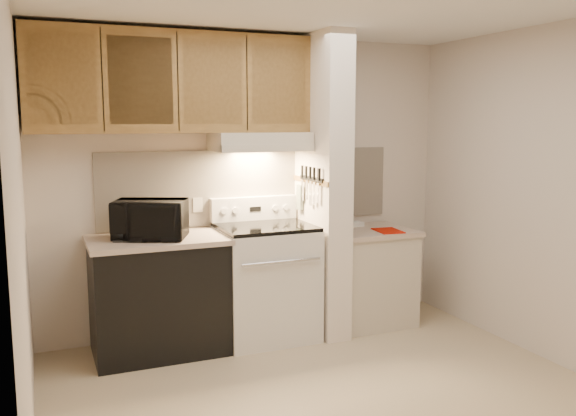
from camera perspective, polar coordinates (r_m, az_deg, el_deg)
floor at (r=4.24m, az=3.64°, el=-16.89°), size 3.60×3.60×0.00m
ceiling at (r=3.90m, az=4.00°, el=18.56°), size 3.60×3.60×0.00m
wall_back at (r=5.26m, az=-3.46°, el=2.21°), size 3.60×2.50×0.02m
wall_left at (r=3.49m, az=-23.78°, el=-1.52°), size 0.02×3.00×2.50m
wall_right at (r=4.94m, az=22.87°, el=1.20°), size 0.02×3.00×2.50m
backsplash at (r=5.25m, az=-3.41°, el=2.04°), size 2.60×0.02×0.63m
range_body at (r=5.08m, az=-2.10°, el=-7.06°), size 0.76×0.65×0.92m
oven_window at (r=4.79m, az=-0.76°, el=-7.52°), size 0.50×0.01×0.30m
oven_handle at (r=4.70m, az=-0.60°, el=-5.05°), size 0.65×0.02×0.02m
cooktop at (r=4.98m, az=-2.13°, el=-1.78°), size 0.74×0.64×0.03m
range_backguard at (r=5.22m, az=-3.22°, el=-0.03°), size 0.76×0.08×0.20m
range_display at (r=5.18m, az=-3.07°, el=-0.09°), size 0.10×0.01×0.04m
range_knob_left_outer at (r=5.10m, az=-6.03°, el=-0.27°), size 0.05×0.02×0.05m
range_knob_left_inner at (r=5.13m, az=-4.96°, el=-0.21°), size 0.05×0.02×0.05m
range_knob_right_inner at (r=5.24m, az=-1.20°, el=0.01°), size 0.05×0.02×0.05m
range_knob_right_outer at (r=5.28m, az=-0.19°, el=0.07°), size 0.05×0.02×0.05m
dishwasher_front at (r=4.87m, az=-11.98°, el=-8.21°), size 1.00×0.63×0.87m
left_countertop at (r=4.77m, az=-12.14°, el=-2.95°), size 1.04×0.67×0.04m
spoon_rest at (r=4.64m, az=-14.52°, el=-2.97°), size 0.25×0.16×0.02m
teal_jar at (r=4.71m, az=-11.45°, el=-2.21°), size 0.11×0.11×0.10m
outlet at (r=5.11m, az=-8.44°, el=0.28°), size 0.08×0.01×0.12m
microwave at (r=4.71m, az=-12.76°, el=-1.05°), size 0.62×0.53×0.29m
partition_pillar at (r=5.13m, az=3.23°, el=2.07°), size 0.22×0.70×2.50m
pillar_trim at (r=5.07m, az=2.05°, el=2.58°), size 0.01×0.70×0.04m
knife_strip at (r=5.02m, az=2.23°, el=2.75°), size 0.02×0.42×0.04m
knife_blade_a at (r=4.90m, az=2.81°, el=1.43°), size 0.01×0.03×0.16m
knife_handle_a at (r=4.86m, az=2.97°, el=3.15°), size 0.02×0.02×0.10m
knife_blade_b at (r=4.96m, az=2.46°, el=1.40°), size 0.01×0.04×0.18m
knife_handle_b at (r=4.95m, az=2.46°, el=3.24°), size 0.02×0.02×0.10m
knife_blade_c at (r=5.03m, az=2.12°, el=1.38°), size 0.01×0.04×0.20m
knife_handle_c at (r=5.01m, az=2.10°, el=3.31°), size 0.02×0.02×0.10m
knife_blade_d at (r=5.09m, az=1.79°, el=1.69°), size 0.01×0.04×0.16m
knife_handle_d at (r=5.09m, az=1.73°, el=3.38°), size 0.02×0.02×0.10m
knife_blade_e at (r=5.17m, az=1.36°, el=1.69°), size 0.01×0.04×0.18m
knife_handle_e at (r=5.16m, az=1.34°, el=3.46°), size 0.02×0.02×0.10m
oven_mitt at (r=5.24m, az=1.11°, el=1.01°), size 0.03×0.09×0.21m
right_cab_base at (r=5.49m, az=7.51°, el=-6.55°), size 0.70×0.60×0.81m
right_countertop at (r=5.40m, az=7.59°, el=-2.18°), size 0.74×0.64×0.04m
red_folder at (r=5.32m, az=9.34°, el=-2.11°), size 0.23×0.30×0.01m
white_box at (r=5.52m, az=6.22°, el=-1.51°), size 0.16×0.12×0.04m
range_hood at (r=5.02m, az=-2.67°, el=6.23°), size 0.78×0.44×0.15m
hood_lip at (r=4.83m, az=-1.81°, el=5.62°), size 0.78×0.04×0.06m
upper_cabinets at (r=4.88m, az=-10.68°, el=11.45°), size 2.18×0.33×0.77m
cab_door_a at (r=4.62m, az=-20.42°, el=11.28°), size 0.46×0.01×0.63m
cab_gap_a at (r=4.64m, az=-17.00°, el=11.41°), size 0.01×0.01×0.73m
cab_door_b at (r=4.67m, az=-13.61°, el=11.51°), size 0.46×0.01×0.63m
cab_gap_b at (r=4.72m, az=-10.27°, el=11.57°), size 0.01×0.01×0.73m
cab_door_c at (r=4.79m, az=-7.02°, el=11.59°), size 0.46×0.01×0.63m
cab_gap_c at (r=4.87m, az=-3.87°, el=11.57°), size 0.01×0.01×0.73m
cab_door_d at (r=4.97m, az=-0.83°, el=11.53°), size 0.46×0.01×0.63m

